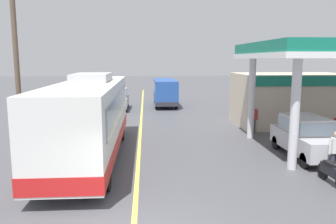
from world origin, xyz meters
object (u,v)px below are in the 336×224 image
(car_at_pump, at_px, (306,135))
(minibus_opposing_lane, at_px, (165,90))
(motorcycle_parked_forecourt, at_px, (332,173))
(car_trailing_behind_bus, at_px, (118,98))
(coach_bus_main, at_px, (90,120))
(pedestrian_near_pump, at_px, (253,117))
(pedestrian_by_shop, at_px, (336,150))

(car_at_pump, height_order, minibus_opposing_lane, minibus_opposing_lane)
(car_at_pump, bearing_deg, motorcycle_parked_forecourt, -101.15)
(car_at_pump, height_order, car_trailing_behind_bus, same)
(coach_bus_main, bearing_deg, car_at_pump, -3.06)
(car_trailing_behind_bus, bearing_deg, pedestrian_near_pump, -48.61)
(motorcycle_parked_forecourt, distance_m, car_trailing_behind_bus, 20.35)
(pedestrian_by_shop, distance_m, car_trailing_behind_bus, 19.71)
(coach_bus_main, xyz_separation_m, minibus_opposing_lane, (4.25, 16.51, -0.25))
(minibus_opposing_lane, height_order, motorcycle_parked_forecourt, minibus_opposing_lane)
(coach_bus_main, relative_size, motorcycle_parked_forecourt, 6.13)
(motorcycle_parked_forecourt, height_order, car_trailing_behind_bus, car_trailing_behind_bus)
(motorcycle_parked_forecourt, distance_m, pedestrian_by_shop, 1.39)
(car_at_pump, relative_size, minibus_opposing_lane, 0.69)
(motorcycle_parked_forecourt, bearing_deg, minibus_opposing_lane, 102.77)
(motorcycle_parked_forecourt, relative_size, pedestrian_by_shop, 1.08)
(coach_bus_main, distance_m, car_at_pump, 9.59)
(coach_bus_main, distance_m, car_trailing_behind_bus, 14.45)
(minibus_opposing_lane, height_order, pedestrian_near_pump, minibus_opposing_lane)
(car_trailing_behind_bus, bearing_deg, car_at_pump, -57.55)
(minibus_opposing_lane, relative_size, car_trailing_behind_bus, 1.46)
(minibus_opposing_lane, distance_m, pedestrian_by_shop, 20.05)
(minibus_opposing_lane, bearing_deg, coach_bus_main, -104.45)
(car_at_pump, bearing_deg, minibus_opposing_lane, 107.27)
(car_at_pump, xyz_separation_m, pedestrian_by_shop, (0.06, -2.29, -0.08))
(pedestrian_near_pump, bearing_deg, car_at_pump, -81.33)
(coach_bus_main, distance_m, motorcycle_parked_forecourt, 9.78)
(minibus_opposing_lane, bearing_deg, car_trailing_behind_bus, -153.74)
(coach_bus_main, bearing_deg, car_trailing_behind_bus, 89.82)
(motorcycle_parked_forecourt, relative_size, car_trailing_behind_bus, 0.43)
(car_at_pump, bearing_deg, coach_bus_main, 176.94)
(coach_bus_main, bearing_deg, pedestrian_near_pump, 27.26)
(coach_bus_main, relative_size, pedestrian_near_pump, 6.65)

